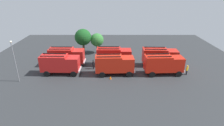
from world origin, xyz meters
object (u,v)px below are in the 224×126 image
firefighter_0 (93,64)px  firefighter_3 (151,55)px  fire_truck_2 (162,63)px  fire_truck_5 (159,56)px  lamppost (13,59)px  tree_1 (96,40)px  fire_truck_3 (66,56)px  traffic_cone_0 (110,78)px  tree_0 (82,37)px  fire_truck_1 (113,64)px  fire_truck_0 (59,63)px  firefighter_1 (186,69)px  fire_truck_4 (113,55)px  firefighter_2 (72,57)px

firefighter_0 → firefighter_3: 13.53m
fire_truck_2 → fire_truck_5: 4.00m
lamppost → tree_1: bearing=49.6°
fire_truck_3 → fire_truck_5: same height
firefighter_3 → traffic_cone_0: bearing=-141.7°
tree_0 → traffic_cone_0: (6.62, -13.49, -3.81)m
fire_truck_1 → traffic_cone_0: 2.73m
firefighter_0 → tree_1: (0.08, 9.59, 2.26)m
traffic_cone_0 → lamppost: 16.40m
fire_truck_0 → lamppost: lamppost is taller
lamppost → fire_truck_5: bearing=14.7°
fire_truck_5 → firefighter_0: bearing=-171.0°
firefighter_1 → traffic_cone_0: firefighter_1 is taller
tree_0 → traffic_cone_0: tree_0 is taller
fire_truck_4 → fire_truck_0: bearing=-156.9°
fire_truck_3 → lamppost: lamppost is taller
fire_truck_5 → traffic_cone_0: bearing=-147.2°
fire_truck_4 → tree_0: (-7.27, 7.20, 1.94)m
fire_truck_5 → firefighter_0: fire_truck_5 is taller
firefighter_0 → lamppost: 13.89m
tree_0 → tree_1: tree_0 is taller
fire_truck_4 → firefighter_1: (13.59, -4.52, -1.12)m
fire_truck_2 → fire_truck_3: size_ratio=1.01×
fire_truck_4 → traffic_cone_0: bearing=-95.5°
fire_truck_0 → firefighter_1: fire_truck_0 is taller
firefighter_3 → firefighter_0: bearing=-165.5°
fire_truck_0 → fire_truck_2: size_ratio=0.99×
lamppost → traffic_cone_0: bearing=3.1°
fire_truck_0 → fire_truck_4: bearing=23.9°
fire_truck_3 → firefighter_2: (0.70, 2.32, -1.17)m
firefighter_2 → firefighter_3: bearing=177.5°
tree_1 → lamppost: 19.43m
traffic_cone_0 → lamppost: (-15.90, -0.86, 3.94)m
fire_truck_3 → tree_1: size_ratio=1.47×
fire_truck_2 → firefighter_0: fire_truck_2 is taller
fire_truck_3 → firefighter_0: 6.00m
tree_0 → traffic_cone_0: size_ratio=10.68×
firefighter_0 → fire_truck_5: bearing=21.9°
fire_truck_1 → traffic_cone_0: bearing=-113.3°
fire_truck_3 → firefighter_1: 23.71m
tree_1 → fire_truck_1: bearing=-71.5°
tree_1 → fire_truck_3: bearing=-126.2°
firefighter_3 → lamppost: bearing=-165.2°
tree_1 → fire_truck_2: bearing=-42.4°
fire_truck_2 → lamppost: 25.90m
fire_truck_1 → firefighter_1: (13.53, -0.08, -1.12)m
firefighter_1 → firefighter_3: 9.18m
fire_truck_3 → firefighter_2: bearing=74.0°
fire_truck_2 → firefighter_3: size_ratio=4.11×
fire_truck_2 → tree_0: 20.12m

